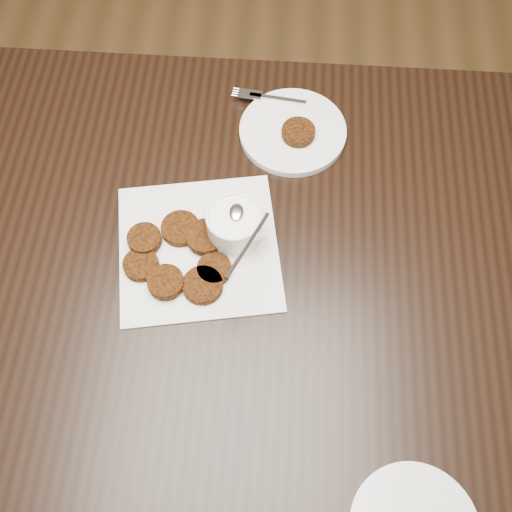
{
  "coord_description": "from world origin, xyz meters",
  "views": [
    {
      "loc": [
        0.1,
        -0.39,
        1.66
      ],
      "look_at": [
        0.07,
        0.06,
        0.8
      ],
      "focal_mm": 42.96,
      "sensor_mm": 36.0,
      "label": 1
    }
  ],
  "objects_px": {
    "napkin": "(199,248)",
    "sauce_ramekin": "(234,215)",
    "table": "(253,347)",
    "plate_with_patty": "(293,129)"
  },
  "relations": [
    {
      "from": "table",
      "to": "sauce_ramekin",
      "type": "bearing_deg",
      "value": 115.96
    },
    {
      "from": "napkin",
      "to": "sauce_ramekin",
      "type": "relative_size",
      "value": 2.08
    },
    {
      "from": "sauce_ramekin",
      "to": "plate_with_patty",
      "type": "bearing_deg",
      "value": 68.34
    },
    {
      "from": "table",
      "to": "plate_with_patty",
      "type": "xyz_separation_m",
      "value": [
        0.06,
        0.29,
        0.39
      ]
    },
    {
      "from": "napkin",
      "to": "plate_with_patty",
      "type": "xyz_separation_m",
      "value": [
        0.15,
        0.25,
        0.01
      ]
    },
    {
      "from": "napkin",
      "to": "sauce_ramekin",
      "type": "distance_m",
      "value": 0.09
    },
    {
      "from": "table",
      "to": "plate_with_patty",
      "type": "distance_m",
      "value": 0.49
    },
    {
      "from": "sauce_ramekin",
      "to": "plate_with_patty",
      "type": "xyz_separation_m",
      "value": [
        0.09,
        0.23,
        -0.05
      ]
    },
    {
      "from": "napkin",
      "to": "sauce_ramekin",
      "type": "bearing_deg",
      "value": 25.55
    },
    {
      "from": "table",
      "to": "napkin",
      "type": "distance_m",
      "value": 0.39
    }
  ]
}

